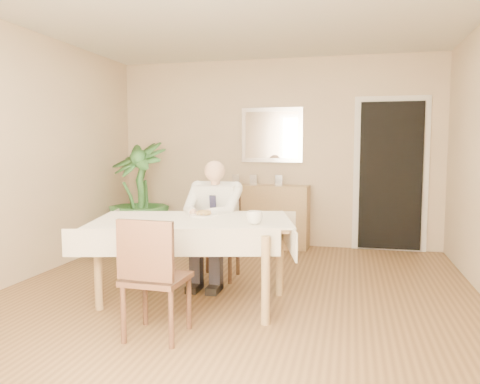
% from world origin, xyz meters
% --- Properties ---
extents(room, '(5.00, 5.02, 2.60)m').
position_xyz_m(room, '(0.00, 0.00, 1.30)').
color(room, brown).
rests_on(room, ground).
extents(window, '(1.34, 0.04, 1.44)m').
position_xyz_m(window, '(0.00, -2.47, 1.45)').
color(window, white).
rests_on(window, room).
extents(doorway, '(0.96, 0.07, 2.10)m').
position_xyz_m(doorway, '(1.55, 2.46, 1.00)').
color(doorway, white).
rests_on(doorway, ground).
extents(mirror, '(0.86, 0.04, 0.76)m').
position_xyz_m(mirror, '(-0.05, 2.47, 1.55)').
color(mirror, silver).
rests_on(mirror, room).
extents(dining_table, '(1.96, 1.42, 0.75)m').
position_xyz_m(dining_table, '(-0.31, -0.15, 0.67)').
color(dining_table, '#A6824E').
rests_on(dining_table, ground).
extents(chair_far, '(0.43, 0.44, 0.86)m').
position_xyz_m(chair_far, '(-0.31, 0.72, 0.48)').
color(chair_far, '#3A2217').
rests_on(chair_far, ground).
extents(chair_near, '(0.44, 0.44, 0.89)m').
position_xyz_m(chair_near, '(-0.32, -1.01, 0.50)').
color(chair_near, '#3A2217').
rests_on(chair_near, ground).
extents(seated_man, '(0.48, 0.72, 1.24)m').
position_xyz_m(seated_man, '(-0.31, 0.44, 0.69)').
color(seated_man, silver).
rests_on(seated_man, ground).
extents(plate, '(0.26, 0.26, 0.02)m').
position_xyz_m(plate, '(-0.26, 0.02, 0.76)').
color(plate, white).
rests_on(plate, dining_table).
extents(food, '(0.14, 0.14, 0.06)m').
position_xyz_m(food, '(-0.26, 0.02, 0.78)').
color(food, olive).
rests_on(food, dining_table).
extents(knife, '(0.01, 0.13, 0.01)m').
position_xyz_m(knife, '(-0.22, -0.04, 0.78)').
color(knife, silver).
rests_on(knife, dining_table).
extents(fork, '(0.01, 0.13, 0.01)m').
position_xyz_m(fork, '(-0.30, -0.04, 0.78)').
color(fork, silver).
rests_on(fork, dining_table).
extents(coffee_mug, '(0.15, 0.15, 0.11)m').
position_xyz_m(coffee_mug, '(0.28, -0.31, 0.81)').
color(coffee_mug, white).
rests_on(coffee_mug, dining_table).
extents(sideboard, '(1.09, 0.41, 0.86)m').
position_xyz_m(sideboard, '(-0.05, 2.32, 0.43)').
color(sideboard, '#A6824E').
rests_on(sideboard, ground).
extents(photo_frame_left, '(0.10, 0.02, 0.14)m').
position_xyz_m(photo_frame_left, '(-0.54, 2.35, 0.93)').
color(photo_frame_left, silver).
rests_on(photo_frame_left, sideboard).
extents(photo_frame_center, '(0.10, 0.02, 0.14)m').
position_xyz_m(photo_frame_center, '(-0.28, 2.33, 0.93)').
color(photo_frame_center, silver).
rests_on(photo_frame_center, sideboard).
extents(photo_frame_right, '(0.10, 0.02, 0.14)m').
position_xyz_m(photo_frame_right, '(0.07, 2.34, 0.93)').
color(photo_frame_right, silver).
rests_on(photo_frame_right, sideboard).
extents(potted_palm, '(1.06, 1.06, 1.45)m').
position_xyz_m(potted_palm, '(-1.76, 1.81, 0.73)').
color(potted_palm, '#295925').
rests_on(potted_palm, ground).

